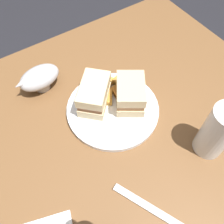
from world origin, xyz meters
The scene contains 14 objects.
ground_plane centered at (0.00, 0.00, 0.00)m, with size 6.00×6.00×0.00m, color black.
dining_table centered at (0.00, 0.00, 0.35)m, with size 1.01×0.81×0.71m, color brown.
plate centered at (0.03, 0.04, 0.72)m, with size 0.25×0.25×0.01m, color white.
sandwich_half_left centered at (0.08, 0.03, 0.76)m, with size 0.12×0.13×0.07m.
sandwich_half_right centered at (0.00, 0.08, 0.76)m, with size 0.13×0.13×0.07m.
potato_wedge_front centered at (0.06, 0.07, 0.73)m, with size 0.05×0.02×0.02m, color #AD702D.
potato_wedge_middle centered at (0.09, 0.09, 0.73)m, with size 0.04×0.02×0.02m, color #B77F33.
potato_wedge_back centered at (0.10, 0.08, 0.73)m, with size 0.04×0.02×0.02m, color #AD702D.
potato_wedge_left_edge centered at (0.03, 0.10, 0.73)m, with size 0.05×0.02×0.01m, color #B77F33.
potato_wedge_right_edge centered at (0.04, 0.07, 0.73)m, with size 0.05×0.02×0.02m, color #B77F33.
potato_wedge_stray centered at (0.06, 0.11, 0.73)m, with size 0.05×0.02×0.02m, color gold.
pint_glass centered at (0.17, -0.18, 0.78)m, with size 0.07×0.07×0.15m.
gravy_boat centered at (-0.10, 0.22, 0.75)m, with size 0.13×0.08×0.07m.
fork centered at (-0.04, -0.22, 0.71)m, with size 0.18×0.02×0.01m, color silver.
Camera 1 is at (-0.18, -0.27, 1.27)m, focal length 38.98 mm.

